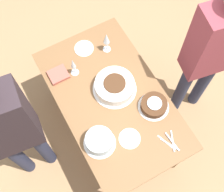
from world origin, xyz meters
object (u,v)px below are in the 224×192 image
(cake_center_white, at_px, (115,86))
(person_watching, at_px, (8,130))
(wine_glass_near, at_px, (73,64))
(cake_back_decorated, at_px, (99,141))
(wine_glass_far, at_px, (106,39))
(cake_front_chocolate, at_px, (154,105))
(person_cutting, at_px, (212,51))

(cake_center_white, bearing_deg, person_watching, 92.74)
(cake_center_white, bearing_deg, wine_glass_near, 36.48)
(cake_back_decorated, bearing_deg, wine_glass_far, -32.25)
(cake_front_chocolate, bearing_deg, cake_back_decorated, 96.14)
(cake_back_decorated, xyz_separation_m, person_watching, (0.31, 0.53, 0.24))
(cake_back_decorated, distance_m, wine_glass_near, 0.66)
(cake_back_decorated, relative_size, person_watching, 0.14)
(cake_back_decorated, distance_m, person_watching, 0.66)
(cake_front_chocolate, bearing_deg, person_watching, 76.63)
(wine_glass_far, relative_size, person_watching, 0.13)
(cake_back_decorated, height_order, wine_glass_far, wine_glass_far)
(person_cutting, xyz_separation_m, person_watching, (0.15, 1.60, 0.02))
(cake_back_decorated, height_order, person_cutting, person_cutting)
(person_watching, bearing_deg, cake_center_white, 9.05)
(cake_front_chocolate, relative_size, person_cutting, 0.15)
(wine_glass_near, distance_m, person_cutting, 1.09)
(wine_glass_far, height_order, person_watching, person_watching)
(person_watching, bearing_deg, cake_front_chocolate, -7.06)
(wine_glass_near, bearing_deg, cake_front_chocolate, -144.73)
(cake_back_decorated, relative_size, wine_glass_near, 1.18)
(cake_center_white, height_order, wine_glass_far, wine_glass_far)
(wine_glass_near, bearing_deg, cake_center_white, -143.52)
(cake_center_white, bearing_deg, wine_glass_far, -19.03)
(cake_center_white, xyz_separation_m, cake_back_decorated, (-0.35, 0.32, 0.01))
(cake_center_white, distance_m, wine_glass_near, 0.38)
(cake_front_chocolate, distance_m, cake_back_decorated, 0.52)
(cake_back_decorated, xyz_separation_m, wine_glass_far, (0.71, -0.45, 0.10))
(cake_center_white, xyz_separation_m, cake_front_chocolate, (-0.29, -0.20, -0.02))
(person_cutting, height_order, person_watching, person_watching)
(cake_center_white, distance_m, cake_back_decorated, 0.48)
(cake_center_white, distance_m, person_watching, 0.89)
(cake_back_decorated, height_order, wine_glass_near, wine_glass_near)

